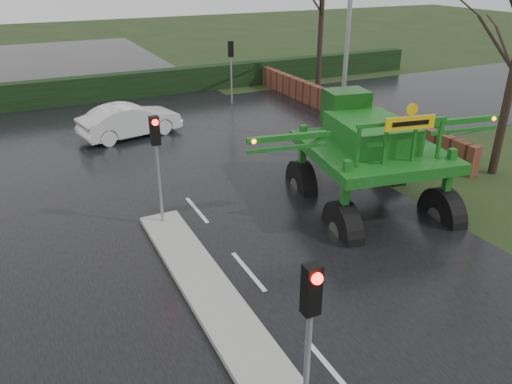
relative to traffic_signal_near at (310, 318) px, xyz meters
name	(u,v)px	position (x,y,z in m)	size (l,w,h in m)	color
ground	(333,373)	(1.30, 1.01, -2.59)	(140.00, 140.00, 0.00)	black
road_main	(178,188)	(1.30, 11.01, -2.59)	(14.00, 80.00, 0.02)	black
road_cross	(138,140)	(1.30, 17.01, -2.58)	(80.00, 12.00, 0.02)	black
median_island	(217,304)	(0.00, 4.01, -2.51)	(1.20, 10.00, 0.16)	gray
hedge_row	(103,88)	(1.30, 25.01, -1.84)	(44.00, 0.90, 1.50)	black
brick_wall	(329,102)	(11.80, 17.01, -1.99)	(0.40, 20.00, 1.20)	#592D1E
traffic_signal_near	(310,318)	(0.00, 0.00, 0.00)	(0.26, 0.33, 3.52)	gray
traffic_signal_mid	(156,148)	(0.00, 8.50, 0.00)	(0.26, 0.33, 3.52)	gray
traffic_signal_far	(231,58)	(7.80, 21.02, 0.00)	(0.26, 0.33, 3.52)	gray
street_light_right	(344,2)	(9.49, 13.01, 3.40)	(3.85, 0.30, 10.00)	gray
crop_sprayer	(344,158)	(4.84, 5.93, -0.27)	(8.67, 6.07, 4.90)	black
white_sedan	(132,137)	(1.18, 17.61, -2.59)	(1.64, 4.69, 1.55)	silver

